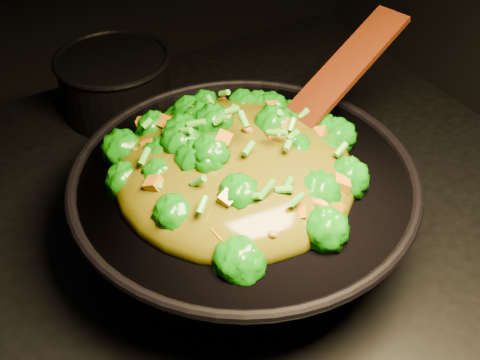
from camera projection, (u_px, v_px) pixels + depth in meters
wok at (244, 210)px, 0.83m from camera, size 0.59×0.59×0.13m
stir_fry at (235, 143)px, 0.76m from camera, size 0.42×0.42×0.11m
spatula at (320, 95)px, 0.83m from camera, size 0.33×0.14×0.14m
back_pot at (116, 83)px, 1.09m from camera, size 0.25×0.25×0.11m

